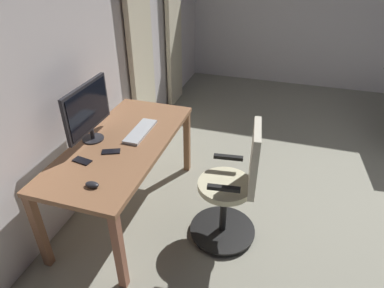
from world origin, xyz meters
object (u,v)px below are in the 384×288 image
at_px(computer_mouse, 92,185).
at_px(cell_phone_by_monitor, 82,161).
at_px(office_chair, 234,190).
at_px(desk, 122,151).
at_px(computer_keyboard, 141,131).
at_px(computer_monitor, 88,110).
at_px(cell_phone_face_up, 111,152).

bearing_deg(computer_mouse, cell_phone_by_monitor, -136.00).
bearing_deg(cell_phone_by_monitor, office_chair, 114.04).
distance_m(desk, office_chair, 0.99).
bearing_deg(computer_keyboard, computer_mouse, -0.39).
distance_m(computer_mouse, cell_phone_by_monitor, 0.34).
relative_size(desk, computer_keyboard, 3.72).
xyz_separation_m(computer_monitor, cell_phone_face_up, (0.13, 0.24, -0.27)).
bearing_deg(office_chair, cell_phone_face_up, 90.29).
height_order(computer_monitor, cell_phone_by_monitor, computer_monitor).
height_order(computer_keyboard, computer_mouse, computer_mouse).
height_order(computer_keyboard, cell_phone_by_monitor, computer_keyboard).
relative_size(computer_keyboard, cell_phone_face_up, 2.98).
height_order(desk, office_chair, office_chair).
distance_m(office_chair, cell_phone_by_monitor, 1.20).
xyz_separation_m(computer_keyboard, cell_phone_by_monitor, (0.53, -0.24, -0.01)).
relative_size(computer_monitor, computer_keyboard, 1.37).
bearing_deg(computer_monitor, cell_phone_face_up, 61.59).
relative_size(office_chair, cell_phone_by_monitor, 7.38).
bearing_deg(office_chair, computer_mouse, 114.64).
xyz_separation_m(computer_monitor, cell_phone_by_monitor, (0.31, 0.10, -0.27)).
relative_size(desk, computer_monitor, 2.71).
distance_m(computer_monitor, computer_keyboard, 0.48).
relative_size(office_chair, cell_phone_face_up, 7.38).
bearing_deg(cell_phone_face_up, computer_monitor, -142.15).
relative_size(cell_phone_face_up, cell_phone_by_monitor, 1.00).
relative_size(office_chair, computer_keyboard, 2.48).
bearing_deg(desk, office_chair, 87.97).
bearing_deg(computer_mouse, computer_monitor, -149.13).
bearing_deg(desk, cell_phone_by_monitor, -24.34).
xyz_separation_m(office_chair, cell_phone_face_up, (0.13, -0.98, 0.25)).
xyz_separation_m(cell_phone_face_up, cell_phone_by_monitor, (0.18, -0.15, 0.00)).
distance_m(cell_phone_face_up, cell_phone_by_monitor, 0.23).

